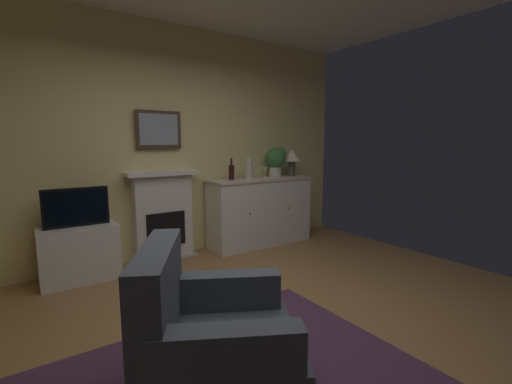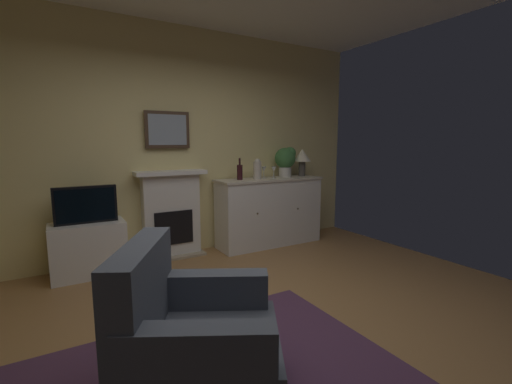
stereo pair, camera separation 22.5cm
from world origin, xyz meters
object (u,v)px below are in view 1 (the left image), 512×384
(potted_plant_small, at_px, (276,159))
(armchair, at_px, (211,343))
(tv_set, at_px, (76,207))
(framed_picture, at_px, (159,130))
(wine_glass_center, at_px, (265,170))
(sideboard_cabinet, at_px, (260,211))
(table_lamp, at_px, (292,157))
(vase_decorative, at_px, (249,169))
(tv_cabinet, at_px, (79,253))
(wine_glass_left, at_px, (255,170))
(fireplace_unit, at_px, (163,215))
(wine_bottle, at_px, (231,172))

(potted_plant_small, bearing_deg, armchair, -133.80)
(tv_set, bearing_deg, armchair, -82.18)
(framed_picture, xyz_separation_m, wine_glass_center, (1.39, -0.28, -0.53))
(sideboard_cabinet, xyz_separation_m, table_lamp, (0.57, 0.00, 0.75))
(table_lamp, xyz_separation_m, vase_decorative, (-0.80, -0.05, -0.14))
(potted_plant_small, xyz_separation_m, armchair, (-2.31, -2.41, -0.82))
(tv_cabinet, bearing_deg, sideboard_cabinet, -0.37)
(wine_glass_left, height_order, tv_cabinet, wine_glass_left)
(fireplace_unit, relative_size, table_lamp, 2.75)
(sideboard_cabinet, xyz_separation_m, tv_set, (-2.33, -0.01, 0.31))
(sideboard_cabinet, xyz_separation_m, vase_decorative, (-0.23, -0.05, 0.61))
(vase_decorative, bearing_deg, armchair, -127.50)
(framed_picture, relative_size, wine_glass_center, 3.33)
(framed_picture, bearing_deg, armchair, -104.13)
(framed_picture, height_order, tv_cabinet, framed_picture)
(wine_glass_left, distance_m, wine_glass_center, 0.14)
(sideboard_cabinet, bearing_deg, potted_plant_small, 8.34)
(wine_bottle, xyz_separation_m, wine_glass_center, (0.49, -0.09, 0.01))
(framed_picture, bearing_deg, vase_decorative, -13.61)
(fireplace_unit, distance_m, tv_cabinet, 1.02)
(tv_cabinet, relative_size, armchair, 0.70)
(fireplace_unit, relative_size, armchair, 1.02)
(fireplace_unit, distance_m, framed_picture, 1.05)
(vase_decorative, relative_size, tv_cabinet, 0.38)
(armchair, bearing_deg, wine_glass_left, 51.14)
(table_lamp, xyz_separation_m, wine_glass_center, (-0.54, -0.06, -0.16))
(wine_bottle, height_order, wine_glass_center, wine_bottle)
(framed_picture, xyz_separation_m, table_lamp, (1.92, -0.22, -0.37))
(armchair, bearing_deg, tv_cabinet, 97.74)
(armchair, bearing_deg, vase_decorative, 52.50)
(sideboard_cabinet, xyz_separation_m, wine_bottle, (-0.45, 0.03, 0.58))
(wine_bottle, height_order, vase_decorative, wine_bottle)
(vase_decorative, bearing_deg, framed_picture, 166.39)
(fireplace_unit, relative_size, tv_set, 1.77)
(wine_bottle, bearing_deg, framed_picture, 168.13)
(wine_glass_center, relative_size, armchair, 0.15)
(framed_picture, distance_m, table_lamp, 1.97)
(framed_picture, bearing_deg, tv_cabinet, -167.99)
(sideboard_cabinet, distance_m, tv_cabinet, 2.33)
(tv_cabinet, xyz_separation_m, potted_plant_small, (2.63, 0.03, 0.91))
(fireplace_unit, xyz_separation_m, framed_picture, (-0.00, 0.05, 1.05))
(sideboard_cabinet, height_order, potted_plant_small, potted_plant_small)
(sideboard_cabinet, height_order, wine_glass_left, wine_glass_left)
(wine_glass_left, bearing_deg, wine_bottle, 178.93)
(fireplace_unit, distance_m, wine_bottle, 1.04)
(vase_decorative, xyz_separation_m, tv_set, (-2.10, 0.04, -0.30))
(table_lamp, distance_m, wine_glass_center, 0.56)
(wine_bottle, height_order, tv_cabinet, wine_bottle)
(wine_bottle, bearing_deg, tv_set, -178.73)
(framed_picture, bearing_deg, wine_glass_left, -8.74)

